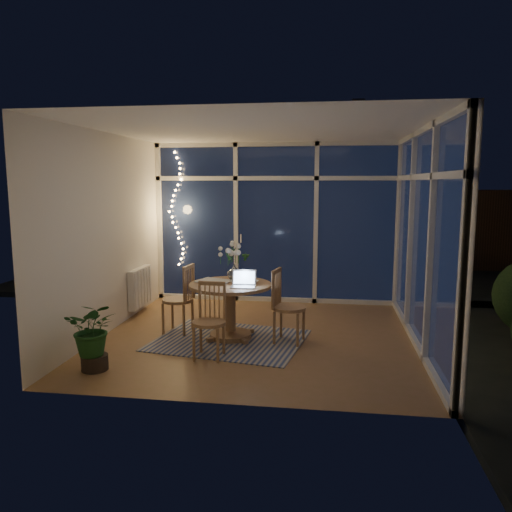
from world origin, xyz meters
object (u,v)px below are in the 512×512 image
object	(u,v)px
chair_left	(178,298)
chair_right	(289,306)
chair_front	(209,321)
laptop	(243,278)
flower_vase	(234,272)
dining_table	(231,311)
potted_plant	(93,335)

from	to	relation	value
chair_left	chair_right	xyz separation A→B (m)	(1.48, -0.21, 0.00)
chair_front	laptop	size ratio (longest dim) A/B	2.93
chair_right	flower_vase	size ratio (longest dim) A/B	4.41
chair_front	flower_vase	size ratio (longest dim) A/B	4.11
chair_right	dining_table	bearing A→B (deg)	96.13
chair_right	laptop	world-z (taller)	chair_right
dining_table	chair_right	xyz separation A→B (m)	(0.75, -0.07, 0.11)
chair_left	chair_front	bearing A→B (deg)	42.33
flower_vase	dining_table	bearing A→B (deg)	-90.04
flower_vase	chair_front	bearing A→B (deg)	-95.72
flower_vase	potted_plant	size ratio (longest dim) A/B	0.28
laptop	flower_vase	bearing A→B (deg)	110.41
chair_front	flower_vase	world-z (taller)	flower_vase
dining_table	chair_right	distance (m)	0.76
chair_left	potted_plant	world-z (taller)	chair_left
chair_left	laptop	size ratio (longest dim) A/B	3.13
dining_table	flower_vase	distance (m)	0.54
chair_right	potted_plant	bearing A→B (deg)	132.68
dining_table	chair_left	bearing A→B (deg)	168.80
chair_right	chair_front	bearing A→B (deg)	139.68
chair_left	potted_plant	xyz separation A→B (m)	(-0.48, -1.41, -0.08)
laptop	potted_plant	world-z (taller)	laptop
dining_table	chair_front	distance (m)	0.75
flower_vase	laptop	bearing A→B (deg)	-67.00
chair_left	chair_right	size ratio (longest dim) A/B	0.99
chair_left	flower_vase	world-z (taller)	chair_left
flower_vase	potted_plant	distance (m)	2.01
laptop	potted_plant	distance (m)	1.83
dining_table	laptop	xyz separation A→B (m)	(0.19, -0.18, 0.46)
chair_left	dining_table	bearing A→B (deg)	85.64
dining_table	chair_left	distance (m)	0.76
chair_front	laptop	bearing A→B (deg)	63.99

